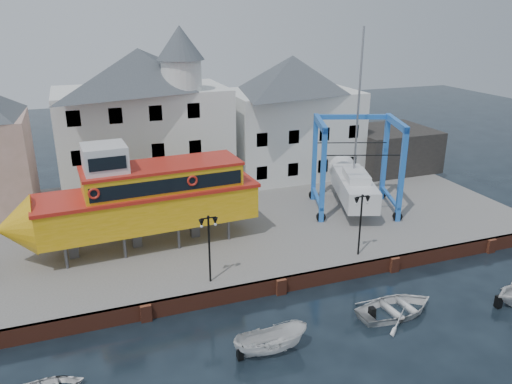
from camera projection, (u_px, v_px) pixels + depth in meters
name	position (u px, v px, depth m)	size (l,w,h in m)	color
ground	(280.00, 294.00, 30.03)	(140.00, 140.00, 0.00)	black
hardstanding	(227.00, 219.00, 39.56)	(44.00, 22.00, 1.00)	#605D59
quay_wall	(280.00, 285.00, 29.95)	(44.00, 0.47, 1.00)	brown
building_white_main	(145.00, 120.00, 42.16)	(14.00, 8.30, 14.00)	white
building_white_right	(291.00, 116.00, 47.45)	(12.00, 8.00, 11.20)	white
shed_dark	(389.00, 148.00, 50.15)	(8.00, 7.00, 4.00)	black
lamp_post_left	(209.00, 232.00, 28.36)	(1.12, 0.32, 4.20)	black
lamp_post_right	(361.00, 209.00, 31.60)	(1.12, 0.32, 4.20)	black
tour_boat	(134.00, 199.00, 32.69)	(16.78, 4.82, 7.23)	#59595E
travel_lift	(352.00, 178.00, 40.11)	(7.83, 9.54, 14.01)	blue
motorboat_a	(271.00, 352.00, 24.88)	(1.44, 3.84, 1.48)	silver
motorboat_b	(396.00, 314.00, 28.03)	(3.40, 4.76, 0.99)	silver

